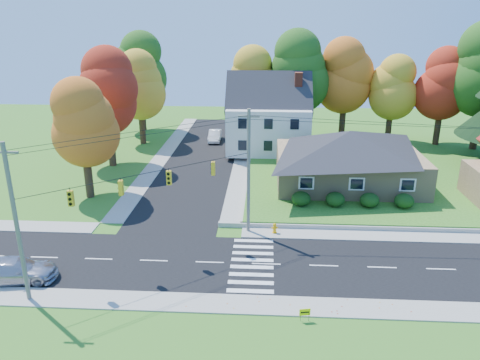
{
  "coord_description": "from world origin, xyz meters",
  "views": [
    {
      "loc": [
        -0.12,
        -29.02,
        16.46
      ],
      "look_at": [
        -2.33,
        8.0,
        3.41
      ],
      "focal_mm": 35.0,
      "sensor_mm": 36.0,
      "label": 1
    }
  ],
  "objects_px": {
    "fire_hydrant": "(275,229)",
    "white_car": "(215,136)",
    "silver_sedan": "(15,270)",
    "ranch_house": "(349,157)"
  },
  "relations": [
    {
      "from": "ranch_house",
      "to": "white_car",
      "type": "height_order",
      "value": "ranch_house"
    },
    {
      "from": "fire_hydrant",
      "to": "ranch_house",
      "type": "bearing_deg",
      "value": 56.29
    },
    {
      "from": "ranch_house",
      "to": "fire_hydrant",
      "type": "relative_size",
      "value": 16.22
    },
    {
      "from": "ranch_house",
      "to": "silver_sedan",
      "type": "xyz_separation_m",
      "value": [
        -24.4,
        -19.15,
        -2.47
      ]
    },
    {
      "from": "silver_sedan",
      "to": "fire_hydrant",
      "type": "relative_size",
      "value": 5.96
    },
    {
      "from": "fire_hydrant",
      "to": "white_car",
      "type": "bearing_deg",
      "value": 105.49
    },
    {
      "from": "ranch_house",
      "to": "silver_sedan",
      "type": "relative_size",
      "value": 2.72
    },
    {
      "from": "silver_sedan",
      "to": "white_car",
      "type": "bearing_deg",
      "value": -21.91
    },
    {
      "from": "white_car",
      "to": "ranch_house",
      "type": "bearing_deg",
      "value": -50.35
    },
    {
      "from": "ranch_house",
      "to": "fire_hydrant",
      "type": "height_order",
      "value": "ranch_house"
    }
  ]
}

